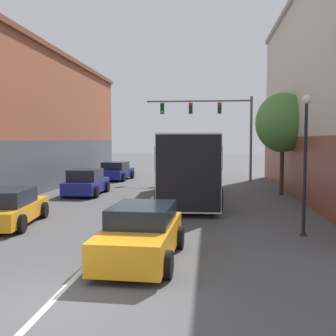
{
  "coord_description": "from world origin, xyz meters",
  "views": [
    {
      "loc": [
        2.92,
        -6.55,
        3.03
      ],
      "look_at": [
        0.98,
        12.04,
        1.69
      ],
      "focal_mm": 42.0,
      "sensor_mm": 36.0,
      "label": 1
    }
  ],
  "objects_px": {
    "hatchback_foreground": "(141,234)",
    "street_tree_near": "(283,123)",
    "street_lamp": "(305,161)",
    "parked_car_left_mid": "(7,208)",
    "parked_car_left_near": "(116,171)",
    "traffic_signal_gantry": "(215,119)",
    "bus": "(189,163)",
    "parked_car_left_far": "(86,183)"
  },
  "relations": [
    {
      "from": "street_tree_near",
      "to": "street_lamp",
      "type": "bearing_deg",
      "value": -96.04
    },
    {
      "from": "parked_car_left_far",
      "to": "street_lamp",
      "type": "relative_size",
      "value": 0.87
    },
    {
      "from": "parked_car_left_far",
      "to": "traffic_signal_gantry",
      "type": "bearing_deg",
      "value": -43.89
    },
    {
      "from": "traffic_signal_gantry",
      "to": "street_lamp",
      "type": "relative_size",
      "value": 1.73
    },
    {
      "from": "bus",
      "to": "hatchback_foreground",
      "type": "relative_size",
      "value": 2.63
    },
    {
      "from": "traffic_signal_gantry",
      "to": "bus",
      "type": "bearing_deg",
      "value": -99.26
    },
    {
      "from": "bus",
      "to": "hatchback_foreground",
      "type": "height_order",
      "value": "bus"
    },
    {
      "from": "parked_car_left_near",
      "to": "traffic_signal_gantry",
      "type": "relative_size",
      "value": 0.52
    },
    {
      "from": "parked_car_left_mid",
      "to": "bus",
      "type": "bearing_deg",
      "value": -49.18
    },
    {
      "from": "parked_car_left_far",
      "to": "bus",
      "type": "bearing_deg",
      "value": -101.91
    },
    {
      "from": "street_lamp",
      "to": "street_tree_near",
      "type": "height_order",
      "value": "street_tree_near"
    },
    {
      "from": "traffic_signal_gantry",
      "to": "street_lamp",
      "type": "distance_m",
      "value": 16.46
    },
    {
      "from": "traffic_signal_gantry",
      "to": "street_tree_near",
      "type": "height_order",
      "value": "traffic_signal_gantry"
    },
    {
      "from": "hatchback_foreground",
      "to": "parked_car_left_mid",
      "type": "height_order",
      "value": "hatchback_foreground"
    },
    {
      "from": "hatchback_foreground",
      "to": "street_lamp",
      "type": "distance_m",
      "value": 5.84
    },
    {
      "from": "bus",
      "to": "street_tree_near",
      "type": "height_order",
      "value": "street_tree_near"
    },
    {
      "from": "parked_car_left_far",
      "to": "street_tree_near",
      "type": "distance_m",
      "value": 11.3
    },
    {
      "from": "hatchback_foreground",
      "to": "parked_car_left_near",
      "type": "xyz_separation_m",
      "value": [
        -5.33,
        19.49,
        -0.0
      ]
    },
    {
      "from": "parked_car_left_mid",
      "to": "traffic_signal_gantry",
      "type": "bearing_deg",
      "value": -32.96
    },
    {
      "from": "traffic_signal_gantry",
      "to": "parked_car_left_near",
      "type": "bearing_deg",
      "value": 177.14
    },
    {
      "from": "hatchback_foreground",
      "to": "traffic_signal_gantry",
      "type": "relative_size",
      "value": 0.52
    },
    {
      "from": "parked_car_left_mid",
      "to": "street_tree_near",
      "type": "relative_size",
      "value": 0.76
    },
    {
      "from": "parked_car_left_near",
      "to": "traffic_signal_gantry",
      "type": "distance_m",
      "value": 8.42
    },
    {
      "from": "bus",
      "to": "traffic_signal_gantry",
      "type": "relative_size",
      "value": 1.36
    },
    {
      "from": "hatchback_foreground",
      "to": "street_tree_near",
      "type": "distance_m",
      "value": 14.09
    },
    {
      "from": "parked_car_left_mid",
      "to": "parked_car_left_far",
      "type": "xyz_separation_m",
      "value": [
        0.39,
        7.89,
        0.05
      ]
    },
    {
      "from": "parked_car_left_mid",
      "to": "street_tree_near",
      "type": "height_order",
      "value": "street_tree_near"
    },
    {
      "from": "parked_car_left_mid",
      "to": "street_lamp",
      "type": "relative_size",
      "value": 0.96
    },
    {
      "from": "parked_car_left_near",
      "to": "street_tree_near",
      "type": "bearing_deg",
      "value": -118.32
    },
    {
      "from": "hatchback_foreground",
      "to": "parked_car_left_far",
      "type": "relative_size",
      "value": 1.03
    },
    {
      "from": "hatchback_foreground",
      "to": "street_tree_near",
      "type": "relative_size",
      "value": 0.71
    },
    {
      "from": "parked_car_left_near",
      "to": "hatchback_foreground",
      "type": "bearing_deg",
      "value": -160.48
    },
    {
      "from": "parked_car_left_mid",
      "to": "traffic_signal_gantry",
      "type": "relative_size",
      "value": 0.55
    },
    {
      "from": "bus",
      "to": "parked_car_left_near",
      "type": "relative_size",
      "value": 2.62
    },
    {
      "from": "street_lamp",
      "to": "street_tree_near",
      "type": "relative_size",
      "value": 0.79
    },
    {
      "from": "hatchback_foreground",
      "to": "traffic_signal_gantry",
      "type": "bearing_deg",
      "value": -4.21
    },
    {
      "from": "street_tree_near",
      "to": "bus",
      "type": "bearing_deg",
      "value": -156.42
    },
    {
      "from": "hatchback_foreground",
      "to": "parked_car_left_mid",
      "type": "bearing_deg",
      "value": 59.58
    },
    {
      "from": "parked_car_left_near",
      "to": "street_lamp",
      "type": "height_order",
      "value": "street_lamp"
    },
    {
      "from": "parked_car_left_mid",
      "to": "traffic_signal_gantry",
      "type": "xyz_separation_m",
      "value": [
        7.56,
        15.65,
        3.95
      ]
    },
    {
      "from": "parked_car_left_mid",
      "to": "parked_car_left_far",
      "type": "height_order",
      "value": "parked_car_left_far"
    },
    {
      "from": "hatchback_foreground",
      "to": "street_tree_near",
      "type": "bearing_deg",
      "value": -22.44
    }
  ]
}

